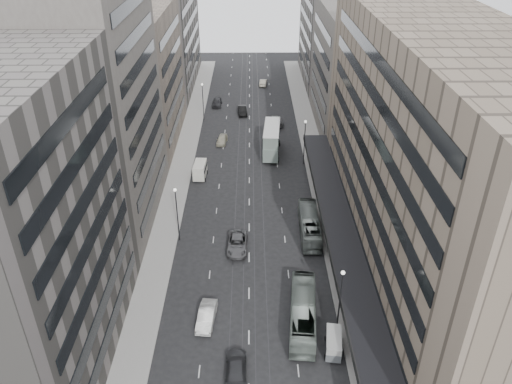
{
  "coord_description": "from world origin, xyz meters",
  "views": [
    {
      "loc": [
        0.37,
        -44.61,
        41.14
      ],
      "look_at": [
        1.0,
        15.54,
        5.62
      ],
      "focal_mm": 35.0,
      "sensor_mm": 36.0,
      "label": 1
    }
  ],
  "objects_px": {
    "bus_far": "(309,225)",
    "sedan_1": "(207,316)",
    "double_decker": "(272,139)",
    "vw_microbus": "(334,343)",
    "panel_van": "(200,170)",
    "sedan_2": "(237,244)",
    "bus_near": "(303,312)"
  },
  "relations": [
    {
      "from": "bus_far",
      "to": "sedan_1",
      "type": "height_order",
      "value": "bus_far"
    },
    {
      "from": "bus_near",
      "to": "bus_far",
      "type": "xyz_separation_m",
      "value": [
        2.51,
        17.28,
        -0.1
      ]
    },
    {
      "from": "bus_far",
      "to": "double_decker",
      "type": "distance_m",
      "value": 26.22
    },
    {
      "from": "double_decker",
      "to": "sedan_2",
      "type": "height_order",
      "value": "double_decker"
    },
    {
      "from": "bus_near",
      "to": "vw_microbus",
      "type": "height_order",
      "value": "bus_near"
    },
    {
      "from": "panel_van",
      "to": "sedan_1",
      "type": "height_order",
      "value": "panel_van"
    },
    {
      "from": "vw_microbus",
      "to": "bus_far",
      "type": "bearing_deg",
      "value": 98.87
    },
    {
      "from": "double_decker",
      "to": "sedan_1",
      "type": "height_order",
      "value": "double_decker"
    },
    {
      "from": "vw_microbus",
      "to": "sedan_1",
      "type": "relative_size",
      "value": 0.79
    },
    {
      "from": "vw_microbus",
      "to": "sedan_1",
      "type": "height_order",
      "value": "vw_microbus"
    },
    {
      "from": "double_decker",
      "to": "sedan_2",
      "type": "bearing_deg",
      "value": -96.57
    },
    {
      "from": "bus_near",
      "to": "sedan_2",
      "type": "bearing_deg",
      "value": -55.68
    },
    {
      "from": "panel_van",
      "to": "sedan_1",
      "type": "relative_size",
      "value": 0.87
    },
    {
      "from": "bus_far",
      "to": "sedan_1",
      "type": "bearing_deg",
      "value": 53.13
    },
    {
      "from": "bus_near",
      "to": "double_decker",
      "type": "relative_size",
      "value": 1.15
    },
    {
      "from": "bus_far",
      "to": "vw_microbus",
      "type": "height_order",
      "value": "bus_far"
    },
    {
      "from": "double_decker",
      "to": "bus_near",
      "type": "bearing_deg",
      "value": -82.99
    },
    {
      "from": "double_decker",
      "to": "sedan_1",
      "type": "bearing_deg",
      "value": -97.2
    },
    {
      "from": "double_decker",
      "to": "panel_van",
      "type": "height_order",
      "value": "double_decker"
    },
    {
      "from": "bus_far",
      "to": "double_decker",
      "type": "height_order",
      "value": "double_decker"
    },
    {
      "from": "bus_far",
      "to": "double_decker",
      "type": "xyz_separation_m",
      "value": [
        -4.4,
        25.81,
        1.39
      ]
    },
    {
      "from": "panel_van",
      "to": "sedan_2",
      "type": "bearing_deg",
      "value": -68.44
    },
    {
      "from": "bus_near",
      "to": "panel_van",
      "type": "height_order",
      "value": "bus_near"
    },
    {
      "from": "vw_microbus",
      "to": "panel_van",
      "type": "distance_m",
      "value": 41.71
    },
    {
      "from": "double_decker",
      "to": "sedan_1",
      "type": "relative_size",
      "value": 1.99
    },
    {
      "from": "vw_microbus",
      "to": "sedan_2",
      "type": "bearing_deg",
      "value": 128.26
    },
    {
      "from": "bus_near",
      "to": "panel_van",
      "type": "distance_m",
      "value": 36.92
    },
    {
      "from": "double_decker",
      "to": "bus_far",
      "type": "bearing_deg",
      "value": -75.83
    },
    {
      "from": "bus_near",
      "to": "sedan_1",
      "type": "distance_m",
      "value": 10.77
    },
    {
      "from": "bus_near",
      "to": "vw_microbus",
      "type": "relative_size",
      "value": 2.9
    },
    {
      "from": "bus_far",
      "to": "double_decker",
      "type": "bearing_deg",
      "value": -79.14
    },
    {
      "from": "bus_near",
      "to": "double_decker",
      "type": "height_order",
      "value": "double_decker"
    }
  ]
}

